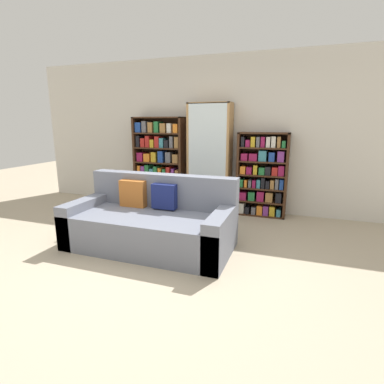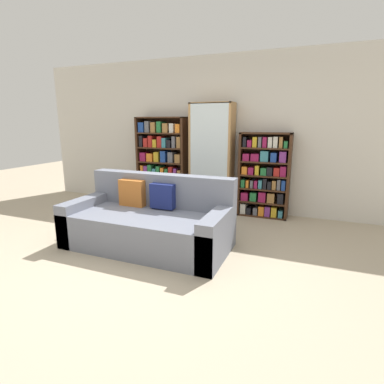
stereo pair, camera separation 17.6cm
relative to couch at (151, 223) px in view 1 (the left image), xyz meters
The scene contains 7 objects.
ground_plane 0.58m from the couch, 69.12° to the right, with size 16.00×16.00×0.00m, color tan.
wall_back 2.30m from the couch, 85.09° to the left, with size 7.17×0.06×2.70m.
couch is the anchor object (origin of this frame).
bookshelf_left 2.04m from the couch, 112.22° to the left, with size 0.97×0.32×1.66m.
display_cabinet 1.94m from the couch, 82.42° to the left, with size 0.74×0.36×1.90m.
bookshelf_right 2.20m from the couch, 57.56° to the left, with size 0.83×0.32×1.41m.
wine_bottle 1.14m from the couch, 49.26° to the left, with size 0.08×0.08×0.39m.
Camera 1 is at (1.54, -2.81, 1.57)m, focal length 28.00 mm.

